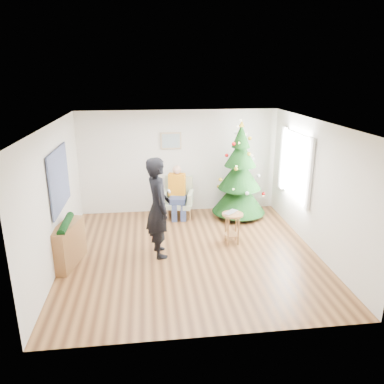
{
  "coord_description": "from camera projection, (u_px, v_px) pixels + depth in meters",
  "views": [
    {
      "loc": [
        -0.8,
        -6.73,
        3.48
      ],
      "look_at": [
        0.1,
        0.6,
        1.1
      ],
      "focal_mm": 35.0,
      "sensor_mm": 36.0,
      "label": 1
    }
  ],
  "objects": [
    {
      "name": "framed_picture",
      "position": [
        171.0,
        141.0,
        9.26
      ],
      "size": [
        0.52,
        0.05,
        0.42
      ],
      "color": "tan",
      "rests_on": "wall_back"
    },
    {
      "name": "standing_man",
      "position": [
        158.0,
        208.0,
        7.19
      ],
      "size": [
        0.6,
        0.8,
        1.98
      ],
      "primitive_type": "imported",
      "rotation": [
        0.0,
        0.0,
        1.75
      ],
      "color": "black",
      "rests_on": "floor"
    },
    {
      "name": "christmas_tree",
      "position": [
        240.0,
        175.0,
        9.15
      ],
      "size": [
        1.32,
        1.32,
        2.39
      ],
      "rotation": [
        0.0,
        0.0,
        0.35
      ],
      "color": "#3F2816",
      "rests_on": "floor"
    },
    {
      "name": "game_controller",
      "position": [
        169.0,
        191.0,
        7.09
      ],
      "size": [
        0.06,
        0.13,
        0.04
      ],
      "primitive_type": "cube",
      "rotation": [
        0.0,
        0.0,
        0.18
      ],
      "color": "white",
      "rests_on": "standing_man"
    },
    {
      "name": "armchair",
      "position": [
        178.0,
        202.0,
        9.35
      ],
      "size": [
        0.85,
        0.81,
        0.99
      ],
      "rotation": [
        0.0,
        0.0,
        -0.22
      ],
      "color": "#9EAA89",
      "rests_on": "floor"
    },
    {
      "name": "wall_back",
      "position": [
        179.0,
        162.0,
        9.49
      ],
      "size": [
        5.0,
        0.0,
        5.0
      ],
      "primitive_type": "plane",
      "rotation": [
        1.57,
        0.0,
        0.0
      ],
      "color": "silver",
      "rests_on": "floor"
    },
    {
      "name": "seated_person",
      "position": [
        177.0,
        192.0,
        9.21
      ],
      "size": [
        0.47,
        0.64,
        1.3
      ],
      "rotation": [
        0.0,
        0.0,
        -0.22
      ],
      "color": "navy",
      "rests_on": "armchair"
    },
    {
      "name": "garland",
      "position": [
        66.0,
        224.0,
        6.86
      ],
      "size": [
        0.14,
        0.9,
        0.14
      ],
      "primitive_type": "cylinder",
      "rotation": [
        1.57,
        0.0,
        0.0
      ],
      "color": "black",
      "rests_on": "console"
    },
    {
      "name": "floor",
      "position": [
        191.0,
        253.0,
        7.52
      ],
      "size": [
        5.0,
        5.0,
        0.0
      ],
      "primitive_type": "plane",
      "color": "brown",
      "rests_on": "ground"
    },
    {
      "name": "wall_right",
      "position": [
        316.0,
        187.0,
        7.41
      ],
      "size": [
        0.0,
        5.0,
        5.0
      ],
      "primitive_type": "plane",
      "rotation": [
        1.57,
        0.0,
        -1.57
      ],
      "color": "silver",
      "rests_on": "floor"
    },
    {
      "name": "stool",
      "position": [
        232.0,
        228.0,
        7.88
      ],
      "size": [
        0.44,
        0.44,
        0.67
      ],
      "rotation": [
        0.0,
        0.0,
        0.44
      ],
      "color": "brown",
      "rests_on": "floor"
    },
    {
      "name": "tapestry",
      "position": [
        59.0,
        179.0,
        7.05
      ],
      "size": [
        0.03,
        1.5,
        1.15
      ],
      "primitive_type": "cube",
      "color": "black",
      "rests_on": "wall_left"
    },
    {
      "name": "curtains",
      "position": [
        294.0,
        165.0,
        8.29
      ],
      "size": [
        0.05,
        1.75,
        1.5
      ],
      "color": "white",
      "rests_on": "wall_right"
    },
    {
      "name": "laptop",
      "position": [
        233.0,
        213.0,
        7.78
      ],
      "size": [
        0.42,
        0.42,
        0.03
      ],
      "primitive_type": "imported",
      "rotation": [
        0.0,
        0.0,
        0.78
      ],
      "color": "silver",
      "rests_on": "stool"
    },
    {
      "name": "ceiling",
      "position": [
        191.0,
        123.0,
        6.72
      ],
      "size": [
        5.0,
        5.0,
        0.0
      ],
      "primitive_type": "plane",
      "rotation": [
        3.14,
        0.0,
        0.0
      ],
      "color": "white",
      "rests_on": "wall_back"
    },
    {
      "name": "window_panel",
      "position": [
        296.0,
        165.0,
        8.29
      ],
      "size": [
        0.04,
        1.3,
        1.4
      ],
      "primitive_type": "cube",
      "color": "white",
      "rests_on": "wall_right"
    },
    {
      "name": "wall_front",
      "position": [
        214.0,
        251.0,
        4.76
      ],
      "size": [
        5.0,
        0.0,
        5.0
      ],
      "primitive_type": "plane",
      "rotation": [
        -1.57,
        0.0,
        0.0
      ],
      "color": "silver",
      "rests_on": "floor"
    },
    {
      "name": "console",
      "position": [
        68.0,
        245.0,
        6.99
      ],
      "size": [
        0.51,
        1.04,
        0.8
      ],
      "primitive_type": "cube",
      "rotation": [
        0.0,
        0.0,
        -0.22
      ],
      "color": "brown",
      "rests_on": "floor"
    },
    {
      "name": "wall_left",
      "position": [
        55.0,
        197.0,
        6.83
      ],
      "size": [
        0.0,
        5.0,
        5.0
      ],
      "primitive_type": "plane",
      "rotation": [
        1.57,
        0.0,
        1.57
      ],
      "color": "silver",
      "rests_on": "floor"
    }
  ]
}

